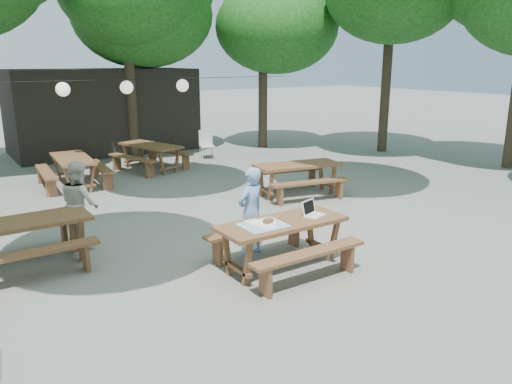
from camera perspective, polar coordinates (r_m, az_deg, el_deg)
The scene contains 13 objects.
ground at distance 8.93m, azimuth 0.86°, elevation -5.40°, with size 80.00×80.00×0.00m, color #62625E.
pavilion at distance 18.24m, azimuth -17.10°, elevation 8.90°, with size 6.00×3.00×2.80m, color black.
main_picnic_table at distance 7.63m, azimuth 2.95°, elevation -5.94°, with size 2.00×1.58×0.75m.
picnic_table_nw at distance 8.42m, azimuth -25.10°, elevation -5.36°, with size 2.01×1.59×0.75m.
picnic_table_ne at distance 11.76m, azimuth 4.73°, elevation 1.51°, with size 2.18×1.93×0.75m.
picnic_table_far_w at distance 13.30m, azimuth -20.11°, elevation 2.22°, with size 1.71×2.05×0.75m.
picnic_table_far_e at distance 14.73m, azimuth -11.90°, elevation 3.97°, with size 2.05×2.27×0.75m.
woman at distance 8.02m, azimuth -0.59°, elevation -2.27°, with size 0.53×0.35×1.47m, color #749DD5.
second_person at distance 8.96m, azimuth -19.49°, elevation -1.27°, with size 0.71×0.56×1.47m, color beige.
plastic_chair at distance 16.23m, azimuth -5.62°, elevation 4.73°, with size 0.55×0.55×0.90m.
laptop at distance 7.80m, azimuth 6.41°, elevation -2.24°, with size 0.39×0.35×0.24m.
tabletop_clutter at distance 7.33m, azimuth 0.91°, elevation -3.69°, with size 0.66×0.58×0.08m.
paper_lanterns at distance 13.69m, azimuth -14.52°, elevation 11.52°, with size 9.00×0.34×0.38m.
Camera 1 is at (-4.78, -6.88, 3.10)m, focal length 35.00 mm.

